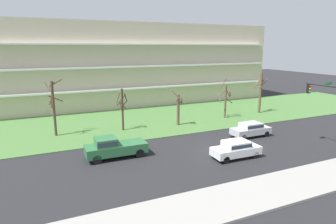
% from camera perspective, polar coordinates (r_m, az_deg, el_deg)
% --- Properties ---
extents(ground, '(160.00, 160.00, 0.00)m').
position_cam_1_polar(ground, '(28.42, 10.55, -7.49)').
color(ground, '#232326').
extents(sidewalk_curb_near, '(80.00, 4.00, 0.15)m').
position_cam_1_polar(sidewalk_curb_near, '(22.85, 22.34, -13.22)').
color(sidewalk_curb_near, '#99968E').
rests_on(sidewalk_curb_near, ground).
extents(grass_lawn_strip, '(80.00, 16.00, 0.08)m').
position_cam_1_polar(grass_lawn_strip, '(40.16, -0.86, -1.25)').
color(grass_lawn_strip, '#477238').
rests_on(grass_lawn_strip, ground).
extents(apartment_building, '(48.14, 13.05, 13.47)m').
position_cam_1_polar(apartment_building, '(52.26, -7.11, 9.32)').
color(apartment_building, beige).
rests_on(apartment_building, ground).
extents(tree_far_left, '(1.85, 2.09, 6.29)m').
position_cam_1_polar(tree_far_left, '(33.85, -21.55, 1.13)').
color(tree_far_left, '#4C3828').
rests_on(tree_far_left, ground).
extents(tree_left, '(1.38, 1.37, 5.02)m').
position_cam_1_polar(tree_left, '(34.23, -8.94, 0.80)').
color(tree_left, '#423023').
rests_on(tree_left, ground).
extents(tree_center, '(1.73, 1.38, 4.58)m').
position_cam_1_polar(tree_center, '(36.14, 2.05, 0.77)').
color(tree_center, brown).
rests_on(tree_center, ground).
extents(tree_right, '(2.12, 2.10, 5.33)m').
position_cam_1_polar(tree_right, '(40.68, 11.17, 2.44)').
color(tree_right, brown).
rests_on(tree_right, ground).
extents(tree_far_right, '(1.51, 1.41, 6.00)m').
position_cam_1_polar(tree_far_right, '(45.03, 17.67, 3.87)').
color(tree_far_right, brown).
rests_on(tree_far_right, ground).
extents(sedan_white_near_left, '(4.44, 1.91, 1.57)m').
position_cam_1_polar(sedan_white_near_left, '(26.66, 13.21, -6.99)').
color(sedan_white_near_left, white).
rests_on(sedan_white_near_left, ground).
extents(pickup_green_center_left, '(5.42, 2.05, 1.95)m').
position_cam_1_polar(pickup_green_center_left, '(26.38, -10.66, -6.75)').
color(pickup_green_center_left, '#2D6B3D').
rests_on(pickup_green_center_left, ground).
extents(sedan_silver_center_right, '(4.42, 1.84, 1.57)m').
position_cam_1_polar(sedan_silver_center_right, '(33.26, 15.93, -3.21)').
color(sedan_silver_center_right, '#B7BABF').
rests_on(sedan_silver_center_right, ground).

